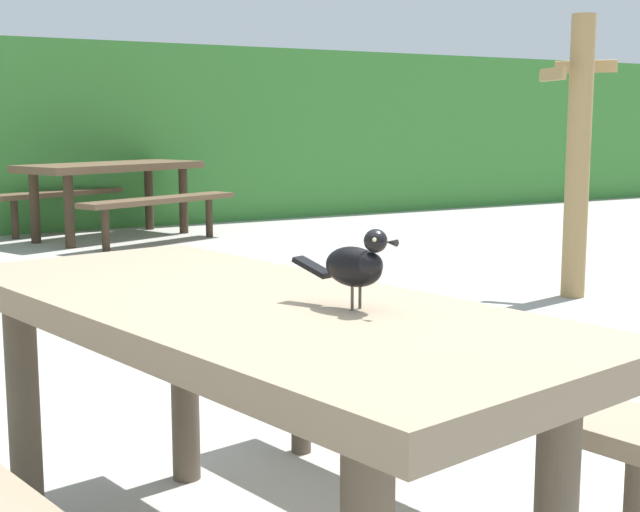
# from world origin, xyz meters

# --- Properties ---
(picnic_table_foreground) EXTENTS (1.97, 2.00, 0.74)m
(picnic_table_foreground) POSITION_xyz_m (-0.28, 0.08, 0.56)
(picnic_table_foreground) COLOR #84725B
(picnic_table_foreground) RESTS_ON ground
(bird_grackle) EXTENTS (0.13, 0.28, 0.18)m
(bird_grackle) POSITION_xyz_m (-0.12, -0.16, 0.84)
(bird_grackle) COLOR black
(bird_grackle) RESTS_ON picnic_table_foreground
(picnic_table_mid_left) EXTENTS (2.21, 2.20, 0.74)m
(picnic_table_mid_left) POSITION_xyz_m (1.45, 6.88, 0.56)
(picnic_table_mid_left) COLOR brown
(picnic_table_mid_left) RESTS_ON ground
(stalk_post_right_side) EXTENTS (0.58, 0.41, 1.82)m
(stalk_post_right_side) POSITION_xyz_m (3.20, 2.43, 0.93)
(stalk_post_right_side) COLOR #997A4C
(stalk_post_right_side) RESTS_ON ground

